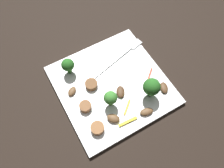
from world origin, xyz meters
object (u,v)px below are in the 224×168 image
broccoli_floret_0 (68,65)px  mushroom_4 (113,118)px  pepper_strip_1 (128,107)px  pepper_strip_2 (149,76)px  mushroom_3 (72,91)px  mushroom_1 (164,88)px  mushroom_0 (147,112)px  broccoli_floret_2 (152,87)px  mushroom_2 (120,92)px  plate (112,85)px  sausage_slice_0 (97,128)px  sausage_slice_2 (85,107)px  sausage_slice_1 (91,85)px  broccoli_floret_1 (111,98)px  pepper_strip_0 (128,122)px  fork (120,57)px

broccoli_floret_0 → mushroom_4: 0.17m
pepper_strip_1 → pepper_strip_2: size_ratio=0.80×
mushroom_3 → mushroom_4: size_ratio=0.90×
mushroom_1 → mushroom_4: (-0.14, -0.01, 0.00)m
mushroom_0 → mushroom_3: size_ratio=1.18×
broccoli_floret_2 → mushroom_0: broccoli_floret_2 is taller
mushroom_2 → broccoli_floret_0: bearing=125.2°
broccoli_floret_2 → mushroom_2: size_ratio=1.90×
plate → mushroom_0: (0.03, -0.10, 0.01)m
plate → sausage_slice_0: 0.12m
sausage_slice_0 → mushroom_2: 0.10m
sausage_slice_2 → broccoli_floret_2: bearing=-17.0°
sausage_slice_1 → mushroom_1: sausage_slice_1 is taller
broccoli_floret_1 → broccoli_floret_2: broccoli_floret_2 is taller
mushroom_0 → pepper_strip_2: 0.10m
sausage_slice_2 → mushroom_2: 0.09m
mushroom_4 → pepper_strip_1: size_ratio=0.72×
broccoli_floret_2 → mushroom_4: broccoli_floret_2 is taller
sausage_slice_2 → mushroom_1: bearing=-14.8°
pepper_strip_2 → pepper_strip_1: bearing=-154.3°
broccoli_floret_0 → mushroom_4: bearing=-78.8°
sausage_slice_1 → mushroom_1: 0.18m
broccoli_floret_1 → mushroom_1: bearing=-12.6°
pepper_strip_0 → pepper_strip_1: 0.04m
mushroom_1 → mushroom_2: size_ratio=0.94×
plate → broccoli_floret_0: (-0.07, 0.08, 0.04)m
sausage_slice_1 → mushroom_0: bearing=-58.1°
broccoli_floret_0 → sausage_slice_0: (-0.01, -0.17, -0.02)m
broccoli_floret_0 → mushroom_2: size_ratio=1.49×
broccoli_floret_1 → pepper_strip_1: (0.03, -0.03, -0.03)m
broccoli_floret_2 → sausage_slice_1: (-0.11, 0.09, -0.03)m
plate → mushroom_4: mushroom_4 is taller
sausage_slice_0 → plate: bearing=44.5°
sausage_slice_1 → mushroom_4: size_ratio=1.03×
broccoli_floret_2 → pepper_strip_2: size_ratio=1.20×
sausage_slice_0 → pepper_strip_2: size_ratio=0.59×
plate → sausage_slice_0: sausage_slice_0 is taller
sausage_slice_2 → plate: bearing=15.9°
mushroom_0 → broccoli_floret_2: bearing=47.8°
fork → plate: bearing=-148.6°
pepper_strip_0 → sausage_slice_2: bearing=130.8°
sausage_slice_0 → mushroom_4: 0.04m
sausage_slice_0 → pepper_strip_2: 0.18m
sausage_slice_2 → pepper_strip_1: sausage_slice_2 is taller
plate → pepper_strip_2: 0.09m
broccoli_floret_2 → pepper_strip_1: bearing=-178.4°
pepper_strip_2 → broccoli_floret_2: bearing=-124.0°
mushroom_3 → mushroom_4: mushroom_4 is taller
sausage_slice_0 → mushroom_1: size_ratio=1.00×
fork → sausage_slice_0: (-0.14, -0.14, 0.01)m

